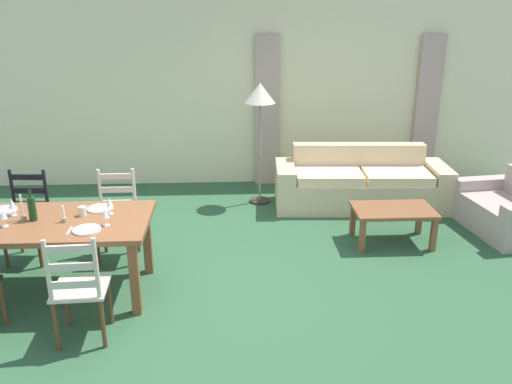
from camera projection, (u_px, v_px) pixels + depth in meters
ground_plane at (197, 290)px, 5.06m from camera, size 9.60×9.60×0.02m
wall_far at (206, 94)px, 7.70m from camera, size 9.60×0.16×2.70m
curtain_panel_left at (267, 112)px, 7.69m from camera, size 0.35×0.08×2.20m
curtain_panel_right at (427, 110)px, 7.81m from camera, size 0.35×0.08×2.20m
dining_table at (45, 229)px, 4.75m from camera, size 1.90×0.96×0.75m
dining_chair_near_right at (79, 288)px, 4.12m from camera, size 0.44×0.42×0.96m
dining_chair_far_left at (28, 217)px, 5.52m from camera, size 0.45×0.43×0.96m
dining_chair_far_right at (117, 216)px, 5.54m from camera, size 0.43×0.41×0.96m
dinner_plate_near_right at (87, 230)px, 4.51m from camera, size 0.24×0.24×0.02m
fork_near_right at (69, 231)px, 4.50m from camera, size 0.02×0.17×0.01m
dinner_plate_far_left at (4, 210)px, 4.93m from camera, size 0.24×0.24×0.02m
dinner_plate_far_right at (100, 209)px, 4.98m from camera, size 0.24×0.24×0.02m
fork_far_right at (84, 209)px, 4.97m from camera, size 0.02×0.17×0.01m
wine_bottle at (32, 208)px, 4.69m from camera, size 0.07×0.07×0.32m
wine_glass_near_left at (3, 215)px, 4.56m from camera, size 0.06×0.06×0.16m
wine_glass_near_right at (105, 214)px, 4.58m from camera, size 0.06×0.06×0.16m
wine_glass_far_left at (12, 204)px, 4.80m from camera, size 0.06×0.06×0.16m
wine_glass_far_right at (109, 203)px, 4.83m from camera, size 0.06×0.06×0.16m
coffee_cup_primary at (82, 211)px, 4.82m from camera, size 0.07×0.07×0.09m
candle_tall at (23, 213)px, 4.71m from camera, size 0.05×0.05×0.25m
candle_short at (64, 218)px, 4.68m from camera, size 0.05×0.05×0.16m
couch at (360, 184)px, 7.08m from camera, size 2.32×0.92×0.80m
coffee_table at (393, 214)px, 5.92m from camera, size 0.90×0.56×0.42m
armchair_upholstered at (511, 211)px, 6.27m from camera, size 0.94×1.25×0.72m
standing_lamp at (260, 101)px, 6.81m from camera, size 0.40×0.40×1.64m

